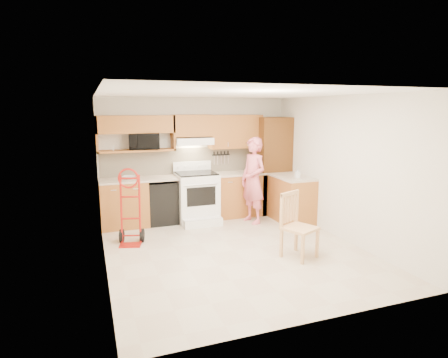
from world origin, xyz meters
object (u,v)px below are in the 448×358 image
microwave (144,141)px  hand_truck (130,211)px  range (197,193)px  person (253,180)px  dining_chair (300,226)px

microwave → hand_truck: bearing=-105.5°
microwave → hand_truck: size_ratio=0.49×
range → hand_truck: (-1.43, -0.89, -0.01)m
person → hand_truck: (-2.48, -0.47, -0.27)m
hand_truck → dining_chair: 2.82m
range → dining_chair: size_ratio=1.18×
person → dining_chair: size_ratio=1.71×
microwave → hand_truck: microwave is taller
person → range: bearing=-126.9°
range → person: bearing=-22.4°
range → hand_truck: size_ratio=1.01×
range → dining_chair: bearing=-68.0°
microwave → dining_chair: size_ratio=0.57×
microwave → person: microwave is taller
range → hand_truck: 1.69m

